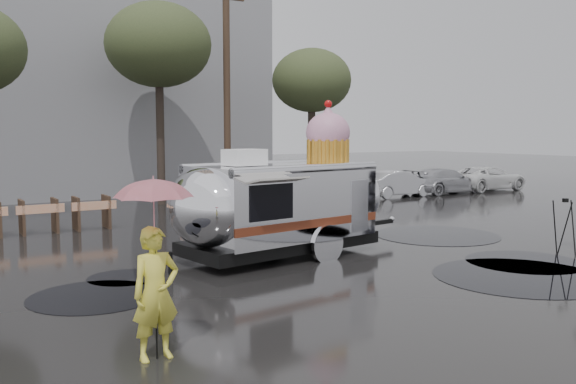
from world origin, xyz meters
TOP-DOWN VIEW (x-y plane):
  - ground at (0.00, 0.00)m, footprint 120.00×120.00m
  - puddles at (1.22, 1.40)m, footprint 12.87×7.99m
  - grey_building at (-4.00, 24.00)m, footprint 22.00×12.00m
  - utility_pole at (2.50, 14.00)m, footprint 1.60×0.28m
  - tree_mid at (0.00, 15.00)m, footprint 4.20×4.20m
  - tree_right at (6.00, 13.00)m, footprint 3.36×3.36m
  - barricade_row at (-5.55, 9.96)m, footprint 4.30×0.80m
  - parked_cars at (11.78, 12.00)m, footprint 13.20×1.90m
  - airstream_trailer at (-1.19, 3.52)m, footprint 6.98×3.26m
  - person_left at (-6.03, -1.25)m, footprint 0.65×0.45m
  - umbrella_pink at (-6.03, -1.25)m, footprint 1.22×1.22m
  - tripod at (4.55, 0.08)m, footprint 0.56×0.52m

SIDE VIEW (x-z plane):
  - ground at x=0.00m, z-range 0.00..0.00m
  - puddles at x=1.22m, z-range 0.00..0.01m
  - barricade_row at x=-5.55m, z-range 0.02..1.02m
  - parked_cars at x=11.78m, z-range -0.03..1.47m
  - tripod at x=4.55m, z-range 0.10..1.47m
  - person_left at x=-6.03m, z-range 0.00..1.73m
  - airstream_trailer at x=-1.19m, z-range -0.57..3.22m
  - umbrella_pink at x=-6.03m, z-range 0.77..3.15m
  - utility_pole at x=2.50m, z-range 0.12..9.12m
  - tree_right at x=6.00m, z-range 1.85..8.27m
  - tree_mid at x=0.00m, z-range 2.33..10.35m
  - grey_building at x=-4.00m, z-range 0.00..13.00m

